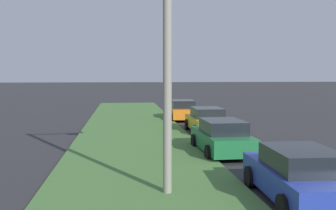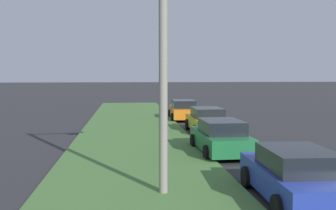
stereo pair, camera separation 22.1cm
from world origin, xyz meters
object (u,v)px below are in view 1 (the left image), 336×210
at_px(parked_car_green, 222,137).
at_px(streetlight, 180,38).
at_px(parked_car_yellow, 207,120).
at_px(parked_car_orange, 182,110).
at_px(parked_car_blue, 299,176).

xyz_separation_m(parked_car_green, streetlight, (-5.46, 2.64, 3.67)).
bearing_deg(parked_car_yellow, parked_car_green, 173.73).
height_order(parked_car_green, parked_car_yellow, same).
height_order(parked_car_yellow, parked_car_orange, same).
relative_size(parked_car_green, parked_car_yellow, 1.01).
height_order(parked_car_blue, parked_car_green, same).
bearing_deg(parked_car_orange, streetlight, 172.63).
xyz_separation_m(parked_car_green, parked_car_yellow, (5.84, -0.63, 0.00)).
relative_size(parked_car_green, streetlight, 0.58).
relative_size(parked_car_blue, parked_car_green, 1.01).
bearing_deg(streetlight, parked_car_blue, -105.73).
distance_m(parked_car_blue, streetlight, 4.87).
height_order(parked_car_green, parked_car_orange, same).
bearing_deg(streetlight, parked_car_orange, -9.14).
bearing_deg(streetlight, parked_car_green, -25.77).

